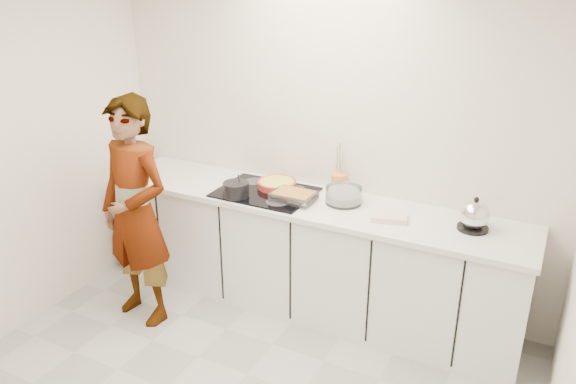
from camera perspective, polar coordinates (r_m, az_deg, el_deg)
The scene contains 12 objects.
wall_back at distance 4.29m, azimuth 3.95°, elevation 5.45°, with size 3.60×0.00×2.60m, color silver.
base_cabinets at distance 4.36m, azimuth 1.97°, elevation -6.60°, with size 3.20×0.58×0.87m, color white.
countertop at distance 4.16m, azimuth 2.05°, elevation -1.09°, with size 3.24×0.64×0.04m, color white.
hob at distance 4.28m, azimuth -2.30°, elevation -0.02°, with size 0.72×0.54×0.01m, color black.
tart_dish at distance 4.34m, azimuth -1.14°, elevation 0.84°, with size 0.34×0.34×0.05m.
saucepan at distance 4.18m, azimuth -5.31°, elevation 0.28°, with size 0.22×0.22×0.18m.
baking_dish at distance 4.11m, azimuth 0.58°, elevation -0.35°, with size 0.31×0.23×0.06m.
mixing_bowl at distance 4.10m, azimuth 5.67°, elevation -0.40°, with size 0.33×0.33×0.12m.
tea_towel at distance 3.90m, azimuth 10.22°, elevation -2.47°, with size 0.24×0.18×0.04m, color white.
kettle at distance 3.86m, azimuth 18.40°, elevation -2.33°, with size 0.25×0.25×0.23m.
utensil_crock at distance 4.29m, azimuth 5.15°, elevation 0.91°, with size 0.12×0.12×0.14m, color orange.
cook at distance 4.21m, azimuth -15.23°, elevation -2.06°, with size 0.63×0.41×1.72m, color white.
Camera 1 is at (1.60, -2.19, 2.53)m, focal length 35.00 mm.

